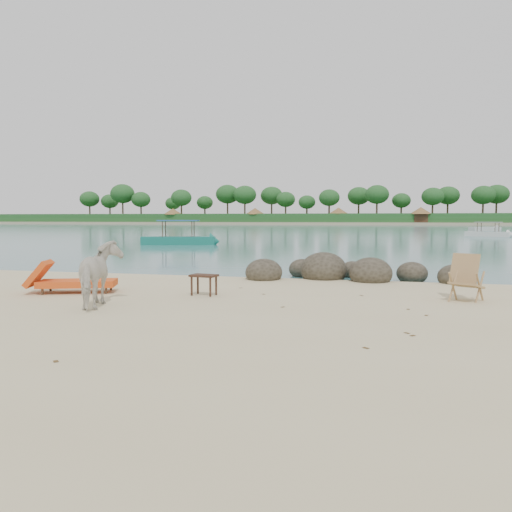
{
  "coord_description": "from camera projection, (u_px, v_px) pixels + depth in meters",
  "views": [
    {
      "loc": [
        3.1,
        -8.73,
        1.84
      ],
      "look_at": [
        0.49,
        2.0,
        1.0
      ],
      "focal_mm": 35.0,
      "sensor_mm": 36.0,
      "label": 1
    }
  ],
  "objects": [
    {
      "name": "boat_mid",
      "position": [
        488.0,
        224.0,
        51.06
      ],
      "size": [
        4.78,
        3.69,
        2.45
      ],
      "primitive_type": null,
      "rotation": [
        0.0,
        0.0,
        -0.58
      ],
      "color": "silver",
      "rests_on": "water"
    },
    {
      "name": "dead_leaves",
      "position": [
        297.0,
        312.0,
        9.78
      ],
      "size": [
        8.0,
        7.1,
        0.0
      ],
      "color": "brown",
      "rests_on": "ground"
    },
    {
      "name": "cow",
      "position": [
        101.0,
        275.0,
        10.2
      ],
      "size": [
        1.24,
        1.75,
        1.35
      ],
      "primitive_type": "imported",
      "rotation": [
        0.0,
        0.0,
        3.5
      ],
      "color": "white",
      "rests_on": "ground"
    },
    {
      "name": "side_table",
      "position": [
        204.0,
        286.0,
        11.67
      ],
      "size": [
        0.66,
        0.48,
        0.49
      ],
      "primitive_type": null,
      "rotation": [
        0.0,
        0.0,
        -0.16
      ],
      "color": "black",
      "rests_on": "ground"
    },
    {
      "name": "boat_far",
      "position": [
        485.0,
        228.0,
        73.51
      ],
      "size": [
        5.48,
        4.44,
        0.67
      ],
      "primitive_type": null,
      "rotation": [
        0.0,
        0.0,
        0.62
      ],
      "color": "beige",
      "rests_on": "water"
    },
    {
      "name": "far_scenery",
      "position": [
        366.0,
        214.0,
        141.52
      ],
      "size": [
        420.0,
        18.0,
        9.5
      ],
      "color": "#1E4C1E",
      "rests_on": "ground"
    },
    {
      "name": "far_shore",
      "position": [
        368.0,
        223.0,
        174.03
      ],
      "size": [
        420.0,
        90.0,
        1.4
      ],
      "primitive_type": "cube",
      "color": "tan",
      "rests_on": "ground"
    },
    {
      "name": "lounge_chair",
      "position": [
        78.0,
        280.0,
        12.13
      ],
      "size": [
        2.39,
        1.51,
        0.68
      ],
      "primitive_type": null,
      "rotation": [
        0.0,
        0.0,
        0.34
      ],
      "color": "#D66019",
      "rests_on": "ground"
    },
    {
      "name": "boat_near",
      "position": [
        178.0,
        224.0,
        35.47
      ],
      "size": [
        5.96,
        2.56,
        2.84
      ],
      "primitive_type": null,
      "rotation": [
        0.0,
        0.0,
        0.22
      ],
      "color": "#146B5C",
      "rests_on": "water"
    },
    {
      "name": "water",
      "position": [
        361.0,
        228.0,
        96.53
      ],
      "size": [
        400.0,
        400.0,
        0.0
      ],
      "primitive_type": "plane",
      "color": "#386D70",
      "rests_on": "ground"
    },
    {
      "name": "boulders",
      "position": [
        343.0,
        273.0,
        14.94
      ],
      "size": [
        6.42,
        2.93,
        1.07
      ],
      "rotation": [
        0.0,
        0.0,
        0.16
      ],
      "color": "#312B20",
      "rests_on": "ground"
    },
    {
      "name": "deck_chair",
      "position": [
        467.0,
        279.0,
        10.86
      ],
      "size": [
        0.92,
        0.95,
        1.02
      ],
      "primitive_type": null,
      "rotation": [
        0.0,
        0.0,
        -0.52
      ],
      "color": "tan",
      "rests_on": "ground"
    }
  ]
}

